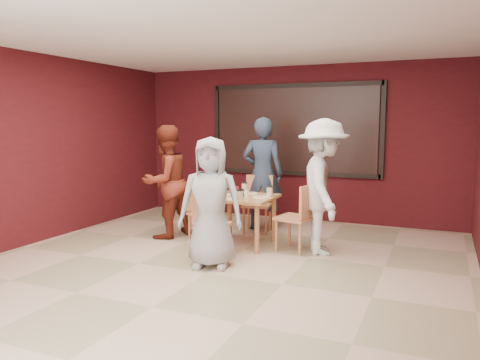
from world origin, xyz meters
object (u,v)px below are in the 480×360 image
at_px(diner_left, 166,182).
at_px(diner_front, 211,203).
at_px(chair_right, 300,214).
at_px(chair_left, 201,209).
at_px(diner_back, 263,174).
at_px(diner_right, 323,187).
at_px(chair_back, 258,200).
at_px(dining_table, 242,202).
at_px(chair_front, 211,222).

bearing_deg(diner_left, diner_front, 68.89).
bearing_deg(chair_right, diner_front, -127.13).
bearing_deg(diner_front, chair_left, 106.90).
bearing_deg(diner_back, diner_right, 129.89).
xyz_separation_m(chair_back, chair_left, (-0.64, -0.78, -0.06)).
distance_m(dining_table, diner_front, 1.13).
height_order(dining_table, chair_back, chair_back).
height_order(chair_front, chair_back, chair_back).
xyz_separation_m(chair_left, diner_right, (1.91, -0.05, 0.46)).
relative_size(chair_left, diner_back, 0.43).
relative_size(diner_back, diner_left, 1.07).
bearing_deg(chair_left, diner_right, -1.62).
bearing_deg(chair_front, chair_back, 90.61).
relative_size(chair_left, diner_front, 0.50).
xyz_separation_m(chair_front, diner_back, (-0.02, 1.93, 0.43)).
height_order(chair_front, chair_right, chair_right).
relative_size(chair_right, diner_left, 0.54).
xyz_separation_m(chair_front, chair_back, (-0.02, 1.72, 0.02)).
relative_size(dining_table, diner_front, 0.57).
bearing_deg(chair_back, diner_left, -142.39).
relative_size(chair_back, chair_right, 0.98).
bearing_deg(diner_front, dining_table, 76.59).
distance_m(dining_table, chair_back, 0.88).
height_order(chair_front, diner_left, diner_left).
distance_m(chair_front, diner_back, 1.98).
relative_size(chair_front, diner_right, 0.49).
bearing_deg(chair_back, dining_table, -83.95).
height_order(diner_front, diner_right, diner_right).
bearing_deg(chair_left, chair_back, 50.58).
bearing_deg(dining_table, chair_left, 173.00).
bearing_deg(chair_left, chair_front, -55.01).
height_order(diner_front, diner_left, diner_left).
bearing_deg(dining_table, chair_front, -94.97).
distance_m(chair_front, diner_left, 1.49).
bearing_deg(diner_front, chair_right, 36.39).
bearing_deg(diner_right, dining_table, 70.78).
height_order(chair_back, chair_right, chair_right).
xyz_separation_m(dining_table, diner_left, (-1.27, -0.04, 0.24)).
distance_m(chair_right, diner_left, 2.18).
xyz_separation_m(chair_front, chair_right, (0.95, 0.82, 0.03)).
relative_size(dining_table, diner_left, 0.53).
bearing_deg(chair_front, dining_table, 85.03).
xyz_separation_m(chair_right, diner_left, (-2.15, -0.01, 0.34)).
distance_m(chair_right, diner_right, 0.49).
distance_m(diner_back, diner_right, 1.65).
bearing_deg(chair_back, chair_front, -89.39).
distance_m(chair_front, chair_back, 1.72).
height_order(chair_right, diner_back, diner_back).
bearing_deg(diner_back, diner_front, 83.23).
xyz_separation_m(dining_table, diner_right, (1.18, 0.04, 0.28)).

